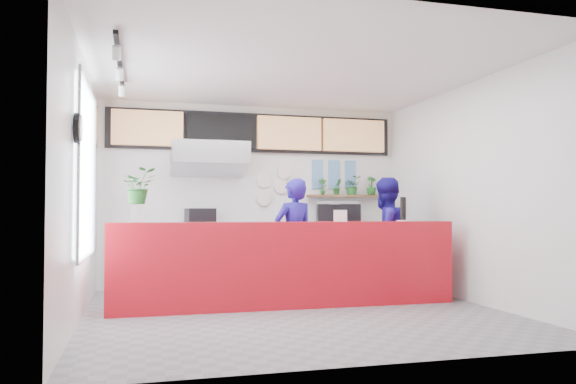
{
  "coord_description": "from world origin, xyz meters",
  "views": [
    {
      "loc": [
        -1.87,
        -6.71,
        1.23
      ],
      "look_at": [
        0.1,
        0.7,
        1.5
      ],
      "focal_mm": 35.0,
      "sensor_mm": 36.0,
      "label": 1
    }
  ],
  "objects_px": {
    "service_counter": "(287,264)",
    "staff_center": "(294,239)",
    "staff_right": "(385,236)",
    "espresso_machine": "(338,218)",
    "pepper_mill": "(403,209)",
    "panini_oven": "(200,220)"
  },
  "relations": [
    {
      "from": "panini_oven",
      "to": "staff_center",
      "type": "bearing_deg",
      "value": -53.89
    },
    {
      "from": "panini_oven",
      "to": "staff_right",
      "type": "bearing_deg",
      "value": -31.39
    },
    {
      "from": "espresso_machine",
      "to": "pepper_mill",
      "type": "xyz_separation_m",
      "value": [
        0.29,
        -1.82,
        0.15
      ]
    },
    {
      "from": "service_counter",
      "to": "staff_right",
      "type": "height_order",
      "value": "staff_right"
    },
    {
      "from": "espresso_machine",
      "to": "staff_right",
      "type": "relative_size",
      "value": 0.41
    },
    {
      "from": "staff_center",
      "to": "pepper_mill",
      "type": "bearing_deg",
      "value": 141.93
    },
    {
      "from": "service_counter",
      "to": "staff_right",
      "type": "relative_size",
      "value": 2.59
    },
    {
      "from": "staff_center",
      "to": "pepper_mill",
      "type": "relative_size",
      "value": 5.35
    },
    {
      "from": "espresso_machine",
      "to": "staff_right",
      "type": "height_order",
      "value": "staff_right"
    },
    {
      "from": "service_counter",
      "to": "pepper_mill",
      "type": "distance_m",
      "value": 1.81
    },
    {
      "from": "pepper_mill",
      "to": "staff_center",
      "type": "bearing_deg",
      "value": 160.41
    },
    {
      "from": "service_counter",
      "to": "espresso_machine",
      "type": "distance_m",
      "value": 2.33
    },
    {
      "from": "service_counter",
      "to": "staff_center",
      "type": "xyz_separation_m",
      "value": [
        0.24,
        0.49,
        0.3
      ]
    },
    {
      "from": "panini_oven",
      "to": "espresso_machine",
      "type": "xyz_separation_m",
      "value": [
        2.31,
        0.0,
        0.04
      ]
    },
    {
      "from": "service_counter",
      "to": "pepper_mill",
      "type": "bearing_deg",
      "value": -0.74
    },
    {
      "from": "panini_oven",
      "to": "staff_center",
      "type": "xyz_separation_m",
      "value": [
        1.17,
        -1.31,
        -0.24
      ]
    },
    {
      "from": "pepper_mill",
      "to": "espresso_machine",
      "type": "bearing_deg",
      "value": 99.13
    },
    {
      "from": "espresso_machine",
      "to": "staff_center",
      "type": "relative_size",
      "value": 0.42
    },
    {
      "from": "service_counter",
      "to": "panini_oven",
      "type": "distance_m",
      "value": 2.1
    },
    {
      "from": "espresso_machine",
      "to": "staff_right",
      "type": "bearing_deg",
      "value": -62.39
    },
    {
      "from": "staff_center",
      "to": "staff_right",
      "type": "xyz_separation_m",
      "value": [
        1.42,
        0.06,
        0.02
      ]
    },
    {
      "from": "panini_oven",
      "to": "staff_center",
      "type": "distance_m",
      "value": 1.78
    }
  ]
}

